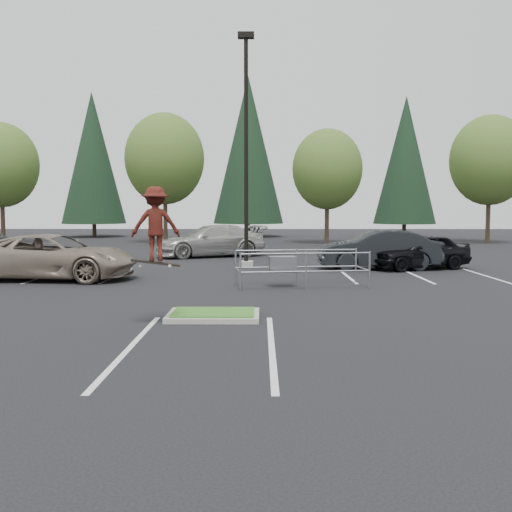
{
  "coord_description": "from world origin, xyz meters",
  "views": [
    {
      "loc": [
        1.14,
        -14.25,
        2.66
      ],
      "look_at": [
        1.01,
        1.5,
        1.38
      ],
      "focal_mm": 42.0,
      "sensor_mm": 36.0,
      "label": 1
    }
  ],
  "objects_px": {
    "conif_b": "(248,150)",
    "car_l_tan": "(53,257)",
    "decid_c": "(327,172)",
    "car_r_black": "(420,251)",
    "skateboarder": "(155,224)",
    "light_pole": "(246,164)",
    "conif_c": "(405,160)",
    "decid_d": "(489,163)",
    "decid_a": "(1,168)",
    "cart_corral": "(287,264)",
    "decid_b": "(165,162)",
    "car_far_silver": "(213,241)",
    "conif_a": "(93,158)",
    "car_r_charc": "(379,249)"
  },
  "relations": [
    {
      "from": "decid_a",
      "to": "conif_a",
      "type": "relative_size",
      "value": 0.69
    },
    {
      "from": "decid_b",
      "to": "conif_c",
      "type": "relative_size",
      "value": 0.77
    },
    {
      "from": "cart_corral",
      "to": "car_far_silver",
      "type": "height_order",
      "value": "car_far_silver"
    },
    {
      "from": "conif_c",
      "to": "car_far_silver",
      "type": "bearing_deg",
      "value": -125.71
    },
    {
      "from": "light_pole",
      "to": "car_r_black",
      "type": "distance_m",
      "value": 8.42
    },
    {
      "from": "decid_a",
      "to": "car_r_black",
      "type": "distance_m",
      "value": 32.3
    },
    {
      "from": "decid_c",
      "to": "decid_d",
      "type": "distance_m",
      "value": 12.03
    },
    {
      "from": "decid_b",
      "to": "cart_corral",
      "type": "bearing_deg",
      "value": -72.1
    },
    {
      "from": "car_l_tan",
      "to": "decid_a",
      "type": "bearing_deg",
      "value": 31.96
    },
    {
      "from": "car_l_tan",
      "to": "car_far_silver",
      "type": "xyz_separation_m",
      "value": [
        5.04,
        10.37,
        0.02
      ]
    },
    {
      "from": "cart_corral",
      "to": "skateboarder",
      "type": "distance_m",
      "value": 7.58
    },
    {
      "from": "light_pole",
      "to": "decid_d",
      "type": "relative_size",
      "value": 1.07
    },
    {
      "from": "light_pole",
      "to": "cart_corral",
      "type": "bearing_deg",
      "value": -76.5
    },
    {
      "from": "decid_a",
      "to": "car_far_silver",
      "type": "height_order",
      "value": "decid_a"
    },
    {
      "from": "light_pole",
      "to": "conif_c",
      "type": "distance_m",
      "value": 30.72
    },
    {
      "from": "decid_d",
      "to": "conif_c",
      "type": "xyz_separation_m",
      "value": [
        -3.99,
        9.17,
        0.94
      ]
    },
    {
      "from": "decid_c",
      "to": "conif_a",
      "type": "relative_size",
      "value": 0.64
    },
    {
      "from": "conif_a",
      "to": "car_r_charc",
      "type": "height_order",
      "value": "conif_a"
    },
    {
      "from": "car_l_tan",
      "to": "decid_b",
      "type": "bearing_deg",
      "value": 3.54
    },
    {
      "from": "light_pole",
      "to": "conif_a",
      "type": "bearing_deg",
      "value": 117.38
    },
    {
      "from": "decid_d",
      "to": "car_r_black",
      "type": "relative_size",
      "value": 2.09
    },
    {
      "from": "skateboarder",
      "to": "decid_b",
      "type": "bearing_deg",
      "value": -91.2
    },
    {
      "from": "decid_c",
      "to": "skateboarder",
      "type": "height_order",
      "value": "decid_c"
    },
    {
      "from": "decid_b",
      "to": "decid_d",
      "type": "height_order",
      "value": "decid_b"
    },
    {
      "from": "decid_b",
      "to": "car_r_black",
      "type": "relative_size",
      "value": 2.13
    },
    {
      "from": "decid_c",
      "to": "skateboarder",
      "type": "xyz_separation_m",
      "value": [
        -7.19,
        -30.83,
        -2.97
      ]
    },
    {
      "from": "conif_a",
      "to": "car_r_charc",
      "type": "relative_size",
      "value": 2.52
    },
    {
      "from": "cart_corral",
      "to": "car_r_charc",
      "type": "distance_m",
      "value": 7.17
    },
    {
      "from": "decid_c",
      "to": "car_r_black",
      "type": "xyz_separation_m",
      "value": [
        2.01,
        -18.33,
        -4.48
      ]
    },
    {
      "from": "decid_b",
      "to": "decid_d",
      "type": "relative_size",
      "value": 1.02
    },
    {
      "from": "car_l_tan",
      "to": "car_r_charc",
      "type": "distance_m",
      "value": 13.3
    },
    {
      "from": "conif_c",
      "to": "car_r_charc",
      "type": "bearing_deg",
      "value": -105.51
    },
    {
      "from": "light_pole",
      "to": "decid_a",
      "type": "relative_size",
      "value": 1.14
    },
    {
      "from": "light_pole",
      "to": "decid_c",
      "type": "distance_m",
      "value": 18.67
    },
    {
      "from": "car_r_charc",
      "to": "cart_corral",
      "type": "bearing_deg",
      "value": -35.96
    },
    {
      "from": "skateboarder",
      "to": "car_r_black",
      "type": "xyz_separation_m",
      "value": [
        9.2,
        12.5,
        -1.52
      ]
    },
    {
      "from": "light_pole",
      "to": "conif_a",
      "type": "xyz_separation_m",
      "value": [
        -14.5,
        28.0,
        2.54
      ]
    },
    {
      "from": "decid_d",
      "to": "car_r_charc",
      "type": "distance_m",
      "value": 22.77
    },
    {
      "from": "decid_a",
      "to": "cart_corral",
      "type": "xyz_separation_m",
      "value": [
        20.02,
        -24.34,
        -4.81
      ]
    },
    {
      "from": "decid_d",
      "to": "conif_a",
      "type": "relative_size",
      "value": 0.73
    },
    {
      "from": "decid_b",
      "to": "car_r_black",
      "type": "height_order",
      "value": "decid_b"
    },
    {
      "from": "conif_a",
      "to": "skateboarder",
      "type": "relative_size",
      "value": 7.3
    },
    {
      "from": "decid_d",
      "to": "cart_corral",
      "type": "relative_size",
      "value": 2.09
    },
    {
      "from": "conif_a",
      "to": "car_far_silver",
      "type": "height_order",
      "value": "conif_a"
    },
    {
      "from": "decid_a",
      "to": "car_r_charc",
      "type": "distance_m",
      "value": 30.88
    },
    {
      "from": "decid_b",
      "to": "skateboarder",
      "type": "relative_size",
      "value": 5.41
    },
    {
      "from": "skateboarder",
      "to": "car_r_charc",
      "type": "bearing_deg",
      "value": -130.59
    },
    {
      "from": "conif_b",
      "to": "car_l_tan",
      "type": "bearing_deg",
      "value": -101.19
    },
    {
      "from": "car_r_charc",
      "to": "car_r_black",
      "type": "height_order",
      "value": "car_r_charc"
    },
    {
      "from": "decid_b",
      "to": "decid_c",
      "type": "bearing_deg",
      "value": -3.34
    }
  ]
}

